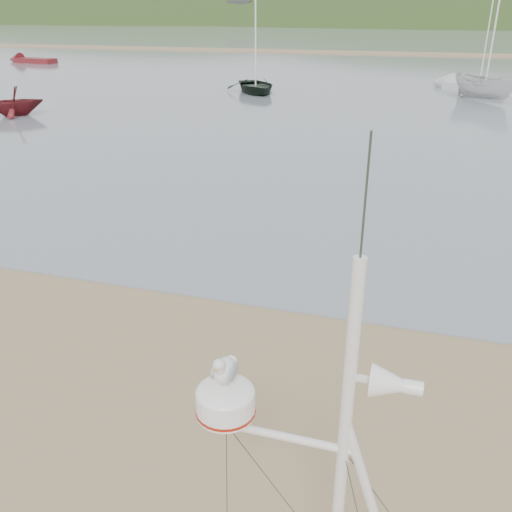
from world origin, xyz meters
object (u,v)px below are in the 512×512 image
(boat_red, at_px, (12,88))
(dinghy_red_far, at_px, (25,60))
(sailboat_white_near, at_px, (459,85))
(boat_white, at_px, (489,64))
(boat_dark, at_px, (256,57))

(boat_red, distance_m, dinghy_red_far, 33.47)
(boat_red, xyz_separation_m, sailboat_white_near, (22.74, 17.71, -1.15))
(boat_white, height_order, dinghy_red_far, boat_white)
(boat_dark, relative_size, boat_red, 1.60)
(boat_dark, height_order, dinghy_red_far, boat_dark)
(boat_dark, bearing_deg, boat_white, -29.07)
(boat_dark, xyz_separation_m, boat_red, (-9.65, -11.78, -0.85))
(boat_white, xyz_separation_m, sailboat_white_near, (-1.26, 5.09, -1.88))
(sailboat_white_near, bearing_deg, boat_red, -142.10)
(boat_red, bearing_deg, dinghy_red_far, 177.92)
(sailboat_white_near, height_order, dinghy_red_far, sailboat_white_near)
(boat_red, height_order, dinghy_red_far, boat_red)
(boat_red, bearing_deg, boat_white, 78.32)
(boat_dark, height_order, boat_red, boat_dark)
(boat_dark, relative_size, dinghy_red_far, 0.74)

